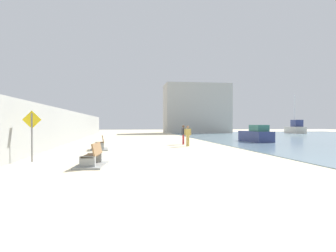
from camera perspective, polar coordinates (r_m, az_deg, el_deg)
The scene contains 10 objects.
ground_plane at distance 26.46m, azimuth -3.77°, elevation -3.37°, with size 120.00×120.00×0.00m, color beige.
seawall at distance 26.88m, azimuth -19.93°, elevation -0.17°, with size 0.80×64.00×2.97m, color gray.
bench_near at distance 12.74m, azimuth -14.45°, elevation -6.49°, with size 1.31×2.20×0.98m.
bench_far at distance 20.63m, azimuth -13.02°, elevation -3.82°, with size 1.26×2.18×0.98m.
person_walking at distance 25.07m, azimuth 2.98°, elevation -1.40°, with size 0.24×0.52×1.65m.
person_standing at distance 23.06m, azimuth 3.83°, elevation -1.60°, with size 0.51×0.26×1.63m.
boat_far_left at distance 29.62m, azimuth 16.65°, elevation -1.69°, with size 1.86×4.32×1.61m.
boat_outer at distance 58.76m, azimuth 23.38°, elevation -0.38°, with size 2.94×6.04×7.17m.
pedestrian_sign at distance 15.02m, azimuth -24.80°, elevation -0.69°, with size 0.85×0.08×2.38m.
harbor_building at distance 55.99m, azimuth 5.54°, elevation 3.34°, with size 12.00×6.00×9.15m, color #ADAAA3.
Camera 1 is at (-2.05, -8.32, 1.78)m, focal length 31.55 mm.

